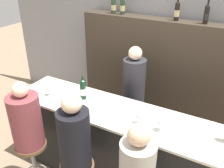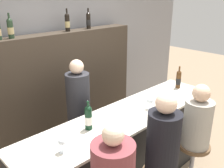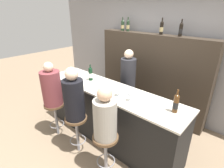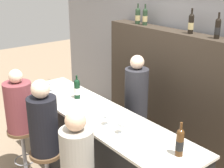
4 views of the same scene
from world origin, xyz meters
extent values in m
cube|color=gray|center=(0.00, 1.90, 1.30)|extent=(6.40, 0.05, 2.60)
cube|color=black|center=(0.00, 0.31, 0.51)|extent=(2.75, 0.63, 1.02)
cube|color=beige|center=(0.00, 0.31, 1.03)|extent=(2.79, 0.67, 0.03)
cube|color=#382D23|center=(0.00, 1.68, 0.92)|extent=(2.61, 0.28, 1.84)
cylinder|color=black|center=(-0.54, 0.37, 1.16)|extent=(0.08, 0.08, 0.22)
cylinder|color=white|center=(-0.54, 0.37, 1.15)|extent=(0.08, 0.08, 0.09)
sphere|color=black|center=(-0.54, 0.37, 1.27)|extent=(0.08, 0.08, 0.08)
cylinder|color=black|center=(-0.54, 0.37, 1.32)|extent=(0.02, 0.02, 0.07)
cylinder|color=#4C2D14|center=(1.15, 0.37, 1.16)|extent=(0.07, 0.07, 0.23)
cylinder|color=black|center=(1.15, 0.37, 1.15)|extent=(0.07, 0.07, 0.09)
sphere|color=#4C2D14|center=(1.15, 0.37, 1.28)|extent=(0.07, 0.07, 0.07)
cylinder|color=#4C2D14|center=(1.15, 0.37, 1.33)|extent=(0.02, 0.02, 0.09)
cylinder|color=#233823|center=(-0.84, 1.68, 1.94)|extent=(0.08, 0.08, 0.20)
cylinder|color=tan|center=(-0.84, 1.68, 1.93)|extent=(0.08, 0.08, 0.08)
sphere|color=#233823|center=(-0.84, 1.68, 2.04)|extent=(0.08, 0.08, 0.08)
cylinder|color=#233823|center=(-0.84, 1.68, 2.10)|extent=(0.02, 0.02, 0.09)
cylinder|color=#233823|center=(-0.68, 1.68, 1.94)|extent=(0.07, 0.07, 0.21)
cylinder|color=tan|center=(-0.68, 1.68, 1.93)|extent=(0.07, 0.07, 0.08)
sphere|color=#233823|center=(-0.68, 1.68, 2.05)|extent=(0.07, 0.07, 0.07)
cylinder|color=#233823|center=(-0.68, 1.68, 2.11)|extent=(0.02, 0.02, 0.09)
cylinder|color=black|center=(0.16, 1.68, 1.95)|extent=(0.07, 0.07, 0.22)
cylinder|color=tan|center=(0.16, 1.68, 1.94)|extent=(0.07, 0.07, 0.09)
sphere|color=black|center=(0.16, 1.68, 2.06)|extent=(0.07, 0.07, 0.07)
cylinder|color=black|center=(0.16, 1.68, 2.12)|extent=(0.02, 0.02, 0.09)
cylinder|color=black|center=(0.55, 1.68, 1.95)|extent=(0.07, 0.07, 0.21)
cylinder|color=black|center=(0.55, 1.68, 1.94)|extent=(0.07, 0.07, 0.08)
sphere|color=black|center=(0.55, 1.68, 2.05)|extent=(0.07, 0.07, 0.07)
cylinder|color=black|center=(0.55, 1.68, 2.11)|extent=(0.02, 0.02, 0.09)
cylinder|color=silver|center=(-0.96, 0.22, 1.05)|extent=(0.06, 0.06, 0.00)
cylinder|color=silver|center=(-0.96, 0.22, 1.09)|extent=(0.01, 0.01, 0.07)
sphere|color=silver|center=(-0.96, 0.22, 1.16)|extent=(0.07, 0.07, 0.07)
cylinder|color=silver|center=(0.29, 0.22, 1.05)|extent=(0.06, 0.06, 0.00)
cylinder|color=silver|center=(0.29, 0.22, 1.09)|extent=(0.01, 0.01, 0.07)
sphere|color=silver|center=(0.29, 0.22, 1.16)|extent=(0.08, 0.08, 0.08)
cylinder|color=silver|center=(0.52, 0.22, 1.05)|extent=(0.07, 0.07, 0.00)
cylinder|color=silver|center=(0.52, 0.22, 1.09)|extent=(0.01, 0.01, 0.07)
sphere|color=silver|center=(0.52, 0.22, 1.16)|extent=(0.08, 0.08, 0.08)
cylinder|color=gray|center=(-0.84, -0.30, 0.32)|extent=(0.05, 0.05, 0.65)
torus|color=gray|center=(-0.84, -0.30, 0.23)|extent=(0.28, 0.28, 0.02)
cylinder|color=brown|center=(-0.84, -0.30, 0.67)|extent=(0.37, 0.37, 0.04)
cylinder|color=brown|center=(-0.84, -0.30, 1.01)|extent=(0.35, 0.35, 0.64)
sphere|color=beige|center=(-0.84, -0.30, 1.41)|extent=(0.17, 0.17, 0.17)
cylinder|color=brown|center=(-0.17, -0.30, 0.67)|extent=(0.37, 0.37, 0.04)
cylinder|color=black|center=(-0.17, -0.30, 1.02)|extent=(0.32, 0.32, 0.66)
sphere|color=beige|center=(-0.17, -0.30, 1.45)|extent=(0.20, 0.20, 0.20)
cylinder|color=gray|center=(0.50, -0.30, 0.97)|extent=(0.32, 0.32, 0.56)
sphere|color=#D8AD8C|center=(0.50, -0.30, 1.35)|extent=(0.20, 0.20, 0.20)
cylinder|color=#28282D|center=(-0.16, 1.06, 0.70)|extent=(0.32, 0.32, 1.40)
sphere|color=beige|center=(-0.16, 1.06, 1.50)|extent=(0.19, 0.19, 0.19)
camera|label=1|loc=(1.10, -1.82, 2.64)|focal=40.00mm
camera|label=2|loc=(-1.94, -1.43, 2.39)|focal=40.00mm
camera|label=3|loc=(1.88, -1.68, 2.33)|focal=28.00mm
camera|label=4|loc=(2.67, -1.61, 2.62)|focal=50.00mm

